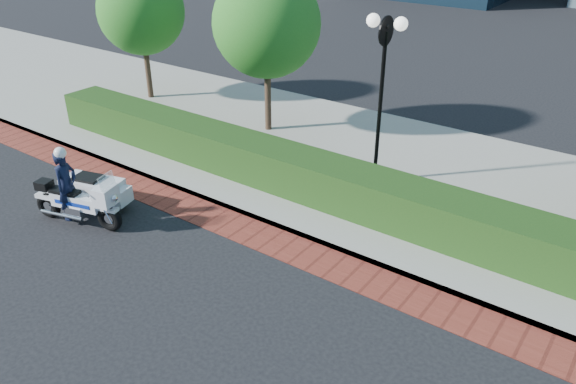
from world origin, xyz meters
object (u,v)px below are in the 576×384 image
Objects in this scene: tree_b at (267,24)px; police_motorcycle at (82,192)px; lamppost at (383,75)px; tree_a at (141,11)px.

tree_b is 2.08× the size of police_motorcycle.
tree_b is 7.27m from police_motorcycle.
tree_b is at bearing 163.89° from lamppost.
tree_a reaches higher than police_motorcycle.
tree_a is 5.50m from tree_b.
lamppost is at bearing -16.11° from tree_b.
tree_a is (-10.00, 1.30, 0.26)m from lamppost.
police_motorcycle is at bearing -52.19° from tree_a.
lamppost is 0.92× the size of tree_a.
tree_b is at bearing 0.00° from tree_a.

